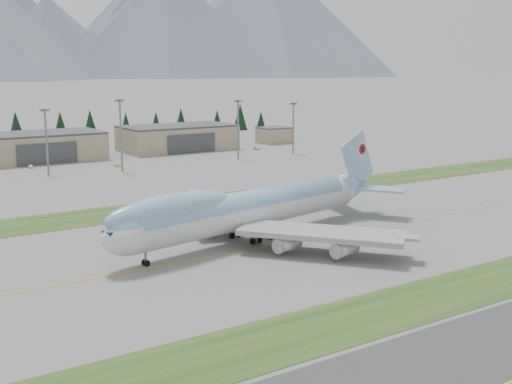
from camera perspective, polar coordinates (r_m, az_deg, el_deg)
ground at (r=134.45m, az=4.23°, el=-4.31°), size 7000.00×7000.00×0.00m
grass_strip_near at (r=108.16m, az=16.66°, el=-8.61°), size 400.00×14.00×0.08m
grass_strip_far at (r=171.36m, az=-4.91°, el=-0.97°), size 400.00×18.00×0.08m
taxiway_line_main at (r=134.45m, az=4.23°, el=-4.31°), size 400.00×0.40×0.02m
boeing_747_freighter at (r=132.81m, az=-0.70°, el=-1.45°), size 78.61×66.36×20.61m
hangar_center at (r=262.50m, az=-18.83°, el=3.84°), size 48.00×26.60×10.80m
hangar_right at (r=283.15m, az=-6.97°, el=4.83°), size 48.00×26.60×10.80m
control_shed at (r=306.93m, az=1.63°, el=5.08°), size 14.00×12.00×7.60m
floodlight_masts at (r=227.00m, az=-14.79°, el=5.77°), size 173.33×10.05×24.84m
service_vehicle_a at (r=243.79m, az=-19.38°, el=2.02°), size 1.83×3.64×1.19m
service_vehicle_b at (r=238.48m, az=-12.12°, el=2.21°), size 3.48×2.69×1.10m
service_vehicle_c at (r=282.71m, az=0.04°, el=3.80°), size 1.60×3.92×1.13m
conifer_belt at (r=325.43m, az=-19.63°, el=5.36°), size 264.69×14.38×15.84m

